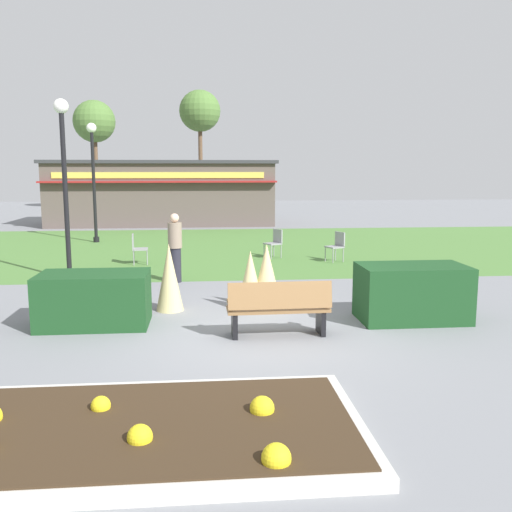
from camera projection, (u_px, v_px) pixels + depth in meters
ground_plane at (262, 335)px, 9.35m from camera, size 80.00×80.00×0.00m
lawn_patch at (231, 247)px, 19.81m from camera, size 36.00×12.00×0.01m
flower_bed at (153, 430)px, 5.76m from camera, size 4.37×2.44×0.33m
park_bench at (279, 308)px, 9.22m from camera, size 1.71×0.56×0.95m
hedge_left at (94, 299)px, 9.86m from camera, size 1.90×1.10×0.94m
hedge_right at (412, 293)px, 10.20m from camera, size 1.93×1.10×1.02m
ornamental_grass_behind_left at (250, 280)px, 10.96m from camera, size 0.57×0.57×1.18m
ornamental_grass_behind_right at (169, 277)px, 10.89m from camera, size 0.54×0.54×1.32m
ornamental_grass_behind_center at (267, 277)px, 11.03m from camera, size 0.64×0.64×1.30m
lamppost_mid at (64, 168)px, 13.68m from camera, size 0.36×0.36×4.43m
lamppost_far at (93, 168)px, 20.78m from camera, size 0.36×0.36×4.43m
trash_bin at (453, 297)px, 10.14m from camera, size 0.52×0.52×0.91m
food_kiosk at (163, 192)px, 27.99m from camera, size 11.15×4.48×3.16m
cafe_chair_west at (137, 246)px, 16.19m from camera, size 0.48×0.48×0.89m
cafe_chair_east at (275, 241)px, 17.42m from camera, size 0.60×0.60×0.89m
cafe_chair_center at (337, 244)px, 16.69m from camera, size 0.58×0.58×0.89m
person_strolling at (175, 247)px, 13.61m from camera, size 0.34×0.34×1.69m
parked_car_west_slot at (169, 204)px, 34.24m from camera, size 4.22×2.10×1.20m
tree_left_bg at (94, 122)px, 37.44m from camera, size 2.80×2.80×7.31m
tree_right_bg at (200, 112)px, 37.99m from camera, size 2.80×2.80×8.06m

